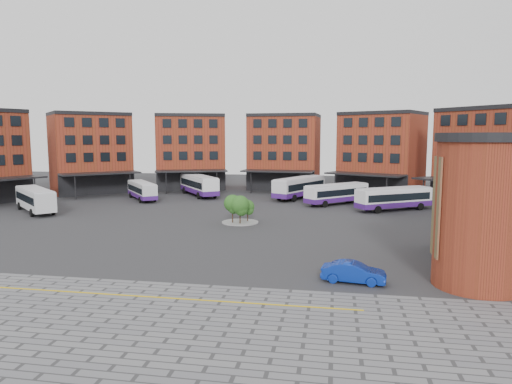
% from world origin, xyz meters
% --- Properties ---
extents(ground, '(160.00, 160.00, 0.00)m').
position_xyz_m(ground, '(0.00, 0.00, 0.00)').
color(ground, '#28282B').
rests_on(ground, ground).
extents(paving_zone, '(50.00, 22.00, 0.02)m').
position_xyz_m(paving_zone, '(2.00, -22.00, 0.01)').
color(paving_zone, slate).
rests_on(paving_zone, ground).
extents(yellow_line, '(26.00, 0.15, 0.02)m').
position_xyz_m(yellow_line, '(2.00, -14.00, 0.03)').
color(yellow_line, gold).
rests_on(yellow_line, paving_zone).
extents(main_building, '(94.14, 42.48, 14.60)m').
position_xyz_m(main_building, '(-4.77, 38.25, 7.23)').
color(main_building, maroon).
rests_on(main_building, ground).
extents(tree_island, '(4.40, 4.40, 3.47)m').
position_xyz_m(tree_island, '(2.01, 11.44, 2.02)').
color(tree_island, gray).
rests_on(tree_island, ground).
extents(bus_a, '(10.34, 9.67, 3.26)m').
position_xyz_m(bus_a, '(-27.26, 14.81, 1.94)').
color(bus_a, silver).
rests_on(bus_a, ground).
extents(bus_b, '(8.20, 9.64, 2.91)m').
position_xyz_m(bus_b, '(-17.91, 28.81, 1.58)').
color(bus_b, silver).
rests_on(bus_b, ground).
extents(bus_c, '(9.70, 11.93, 3.55)m').
position_xyz_m(bus_c, '(-10.23, 35.24, 1.92)').
color(bus_c, white).
rests_on(bus_c, ground).
extents(bus_d, '(8.16, 12.47, 3.52)m').
position_xyz_m(bus_d, '(7.36, 34.93, 1.91)').
color(bus_d, silver).
rests_on(bus_d, ground).
extents(bus_e, '(9.77, 9.46, 3.11)m').
position_xyz_m(bus_e, '(13.49, 29.03, 1.69)').
color(bus_e, white).
rests_on(bus_e, ground).
extents(bus_f, '(11.06, 8.26, 3.21)m').
position_xyz_m(bus_f, '(21.34, 24.65, 1.74)').
color(bus_f, white).
rests_on(bus_f, ground).
extents(blue_car, '(4.69, 2.17, 1.49)m').
position_xyz_m(blue_car, '(14.57, -8.66, 0.74)').
color(blue_car, '#0B2794').
rests_on(blue_car, ground).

